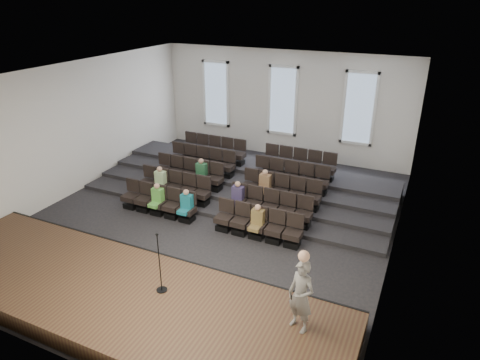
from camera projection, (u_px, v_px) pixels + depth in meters
name	position (u px, v px, depth m)	size (l,w,h in m)	color
ground	(214.00, 217.00, 15.17)	(14.00, 14.00, 0.00)	black
ceiling	(210.00, 74.00, 13.15)	(12.00, 14.00, 0.02)	white
wall_back	(283.00, 105.00, 19.99)	(12.00, 0.04, 5.00)	silver
wall_front	(41.00, 263.00, 8.34)	(12.00, 0.04, 5.00)	silver
wall_left	(74.00, 129.00, 16.48)	(0.04, 14.00, 5.00)	silver
wall_right	(403.00, 182.00, 11.85)	(0.04, 14.00, 5.00)	silver
stage	(119.00, 297.00, 10.84)	(11.80, 3.60, 0.50)	#44311D
stage_lip	(159.00, 260.00, 12.31)	(11.80, 0.06, 0.52)	black
risers	(249.00, 180.00, 17.73)	(11.80, 4.80, 0.60)	black
seating_rows	(232.00, 184.00, 16.18)	(6.80, 4.70, 1.67)	black
windows	(283.00, 101.00, 19.85)	(8.44, 0.10, 3.24)	white
audience	(208.00, 192.00, 15.24)	(4.85, 2.64, 1.10)	#5BAC45
speaker	(301.00, 296.00, 9.15)	(0.63, 0.42, 1.74)	slate
mic_stand	(160.00, 274.00, 10.49)	(0.28, 0.28, 1.66)	black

